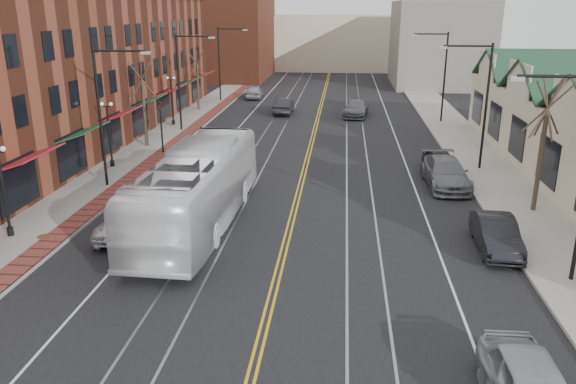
% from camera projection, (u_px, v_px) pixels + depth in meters
% --- Properties ---
extents(ground, '(160.00, 160.00, 0.00)m').
position_uv_depth(ground, '(257.00, 355.00, 17.39)').
color(ground, black).
rests_on(ground, ground).
extents(sidewalk_left, '(4.00, 120.00, 0.15)m').
position_uv_depth(sidewalk_left, '(124.00, 167.00, 37.39)').
color(sidewalk_left, gray).
rests_on(sidewalk_left, ground).
extents(sidewalk_right, '(4.00, 120.00, 0.15)m').
position_uv_depth(sidewalk_right, '(494.00, 178.00, 35.14)').
color(sidewalk_right, gray).
rests_on(sidewalk_right, ground).
extents(building_left, '(10.00, 50.00, 11.00)m').
position_uv_depth(building_left, '(64.00, 72.00, 42.95)').
color(building_left, brown).
rests_on(building_left, ground).
extents(backdrop_left, '(14.00, 18.00, 14.00)m').
position_uv_depth(backdrop_left, '(221.00, 30.00, 82.81)').
color(backdrop_left, brown).
rests_on(backdrop_left, ground).
extents(backdrop_mid, '(22.00, 14.00, 9.00)m').
position_uv_depth(backdrop_mid, '(331.00, 42.00, 96.27)').
color(backdrop_mid, beige).
rests_on(backdrop_mid, ground).
extents(backdrop_right, '(12.00, 16.00, 11.00)m').
position_uv_depth(backdrop_right, '(439.00, 44.00, 75.66)').
color(backdrop_right, slate).
rests_on(backdrop_right, ground).
extents(streetlight_l_1, '(3.33, 0.25, 8.00)m').
position_uv_depth(streetlight_l_1, '(106.00, 103.00, 31.96)').
color(streetlight_l_1, black).
rests_on(streetlight_l_1, sidewalk_left).
extents(streetlight_l_2, '(3.33, 0.25, 8.00)m').
position_uv_depth(streetlight_l_2, '(183.00, 72.00, 47.08)').
color(streetlight_l_2, black).
rests_on(streetlight_l_2, sidewalk_left).
extents(streetlight_l_3, '(3.33, 0.25, 8.00)m').
position_uv_depth(streetlight_l_3, '(223.00, 56.00, 62.19)').
color(streetlight_l_3, black).
rests_on(streetlight_l_3, sidewalk_left).
extents(streetlight_r_1, '(3.33, 0.25, 8.00)m').
position_uv_depth(streetlight_r_1, '(480.00, 94.00, 35.56)').
color(streetlight_r_1, black).
rests_on(streetlight_r_1, sidewalk_right).
extents(streetlight_r_2, '(3.33, 0.25, 8.00)m').
position_uv_depth(streetlight_r_2, '(440.00, 68.00, 50.68)').
color(streetlight_r_2, black).
rests_on(streetlight_r_2, sidewalk_right).
extents(lamppost_l_1, '(0.84, 0.28, 4.27)m').
position_uv_depth(lamppost_l_1, '(4.00, 194.00, 25.46)').
color(lamppost_l_1, black).
rests_on(lamppost_l_1, sidewalk_left).
extents(lamppost_l_2, '(0.84, 0.28, 4.27)m').
position_uv_depth(lamppost_l_2, '(110.00, 136.00, 36.79)').
color(lamppost_l_2, black).
rests_on(lamppost_l_2, sidewalk_left).
extents(lamppost_l_3, '(0.84, 0.28, 4.27)m').
position_uv_depth(lamppost_l_3, '(172.00, 102.00, 50.02)').
color(lamppost_l_3, black).
rests_on(lamppost_l_3, sidewalk_left).
extents(tree_left_near, '(1.78, 1.37, 6.48)m').
position_uv_depth(tree_left_near, '(144.00, 101.00, 42.02)').
color(tree_left_near, '#382B21').
rests_on(tree_left_near, sidewalk_left).
extents(tree_left_far, '(1.66, 1.28, 6.02)m').
position_uv_depth(tree_left_far, '(197.00, 79.00, 57.21)').
color(tree_left_far, '#382B21').
rests_on(tree_left_far, sidewalk_left).
extents(tree_right_mid, '(1.90, 1.46, 6.93)m').
position_uv_depth(tree_right_mid, '(543.00, 143.00, 28.27)').
color(tree_right_mid, '#382B21').
rests_on(tree_right_mid, sidewalk_right).
extents(manhole_far, '(0.60, 0.60, 0.02)m').
position_uv_depth(manhole_far, '(44.00, 236.00, 25.95)').
color(manhole_far, '#592D19').
rests_on(manhole_far, sidewalk_left).
extents(traffic_signal, '(0.18, 0.15, 3.80)m').
position_uv_depth(traffic_signal, '(161.00, 122.00, 40.32)').
color(traffic_signal, black).
rests_on(traffic_signal, sidewalk_left).
extents(transit_bus, '(3.62, 13.83, 3.83)m').
position_uv_depth(transit_bus, '(198.00, 188.00, 27.20)').
color(transit_bus, white).
rests_on(transit_bus, ground).
extents(parked_suv, '(2.75, 5.06, 1.35)m').
position_uv_depth(parked_suv, '(128.00, 221.00, 26.38)').
color(parked_suv, silver).
rests_on(parked_suv, ground).
extents(parked_car_b, '(1.72, 4.58, 1.49)m').
position_uv_depth(parked_car_b, '(496.00, 234.00, 24.70)').
color(parked_car_b, black).
rests_on(parked_car_b, ground).
extents(parked_car_c, '(2.53, 5.81, 1.66)m').
position_uv_depth(parked_car_c, '(446.00, 173.00, 33.49)').
color(parked_car_c, slate).
rests_on(parked_car_c, ground).
extents(parked_car_d, '(2.02, 4.44, 1.48)m').
position_uv_depth(parked_car_d, '(440.00, 161.00, 36.31)').
color(parked_car_d, black).
rests_on(parked_car_d, ground).
extents(distant_car_left, '(1.71, 4.82, 1.59)m').
position_uv_depth(distant_car_left, '(284.00, 106.00, 56.34)').
color(distant_car_left, black).
rests_on(distant_car_left, ground).
extents(distant_car_right, '(2.81, 5.60, 1.56)m').
position_uv_depth(distant_car_right, '(356.00, 108.00, 54.96)').
color(distant_car_right, '#595960').
rests_on(distant_car_right, ground).
extents(distant_car_far, '(2.14, 4.77, 1.59)m').
position_uv_depth(distant_car_far, '(254.00, 92.00, 65.76)').
color(distant_car_far, '#A2A5A9').
rests_on(distant_car_far, ground).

